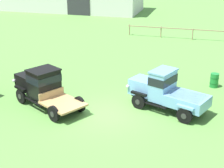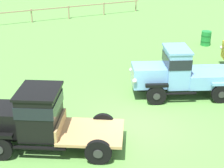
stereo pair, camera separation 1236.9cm
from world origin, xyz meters
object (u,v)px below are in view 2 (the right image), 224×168
object	(u,v)px
vintage_truck_second_in_line	(34,117)
vintage_truck_midrow_center	(180,73)
oil_drum_beside_row	(173,52)
oil_drum_near_fence	(206,38)

from	to	relation	value
vintage_truck_second_in_line	vintage_truck_midrow_center	distance (m)	6.92
oil_drum_beside_row	oil_drum_near_fence	world-z (taller)	oil_drum_near_fence
vintage_truck_second_in_line	oil_drum_beside_row	bearing A→B (deg)	29.67
vintage_truck_second_in_line	oil_drum_beside_row	world-z (taller)	vintage_truck_second_in_line
vintage_truck_midrow_center	oil_drum_beside_row	distance (m)	4.91
vintage_truck_second_in_line	oil_drum_beside_row	size ratio (longest dim) A/B	5.66
vintage_truck_midrow_center	oil_drum_beside_row	bearing A→B (deg)	58.05
vintage_truck_second_in_line	oil_drum_near_fence	distance (m)	14.48
oil_drum_beside_row	oil_drum_near_fence	distance (m)	3.70
oil_drum_beside_row	oil_drum_near_fence	bearing A→B (deg)	20.86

